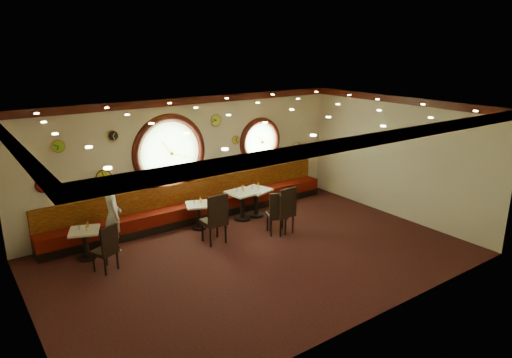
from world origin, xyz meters
name	(u,v)px	position (x,y,z in m)	size (l,w,h in m)	color
floor	(258,257)	(0.00, 0.00, 0.00)	(9.00, 6.00, 0.00)	black
ceiling	(259,111)	(0.00, 0.00, 3.20)	(9.00, 6.00, 0.02)	gold
wall_back	(191,159)	(0.00, 3.00, 1.60)	(9.00, 0.02, 3.20)	beige
wall_front	(370,234)	(0.00, -3.00, 1.60)	(9.00, 0.02, 3.20)	beige
wall_left	(21,238)	(-4.50, 0.00, 1.60)	(0.02, 6.00, 3.20)	beige
wall_right	(397,157)	(4.50, 0.00, 1.60)	(0.02, 6.00, 3.20)	beige
molding_back	(190,101)	(0.00, 2.95, 3.11)	(9.00, 0.10, 0.18)	#3A100A
molding_front	(374,139)	(0.00, -2.95, 3.11)	(9.00, 0.10, 0.18)	#3A100A
molding_left	(10,142)	(-4.45, 0.00, 3.11)	(0.10, 6.00, 0.18)	#3A100A
molding_right	(401,100)	(4.45, 0.00, 3.11)	(0.10, 6.00, 0.18)	#3A100A
banquette_base	(198,216)	(0.00, 2.72, 0.10)	(8.00, 0.55, 0.20)	black
banquette_seat	(198,207)	(0.00, 2.72, 0.35)	(8.00, 0.55, 0.30)	#590E07
banquette_back	(194,191)	(0.00, 2.94, 0.75)	(8.00, 0.10, 0.55)	#611107
porthole_left_glass	(170,153)	(-0.60, 3.00, 1.85)	(1.66, 1.66, 0.02)	#98CE7B
porthole_left_frame	(170,153)	(-0.60, 2.98, 1.85)	(1.98, 1.98, 0.18)	#3A100A
porthole_left_ring	(170,153)	(-0.60, 2.95, 1.85)	(1.61, 1.61, 0.03)	gold
porthole_right_glass	(260,141)	(2.20, 3.00, 1.80)	(1.10, 1.10, 0.02)	#98CE7B
porthole_right_frame	(260,141)	(2.20, 2.98, 1.80)	(1.38, 1.38, 0.18)	#3A100A
porthole_right_ring	(261,142)	(2.20, 2.95, 1.80)	(1.09, 1.09, 0.03)	gold
wall_clock_0	(220,169)	(0.85, 2.96, 1.20)	(0.24, 0.24, 0.03)	red
wall_clock_1	(122,187)	(-1.90, 2.96, 1.20)	(0.20, 0.20, 0.03)	white
wall_clock_2	(104,177)	(-2.30, 2.96, 1.50)	(0.36, 0.36, 0.03)	yellow
wall_clock_3	(216,120)	(0.75, 2.96, 2.55)	(0.30, 0.30, 0.03)	#B0E347
wall_clock_4	(113,136)	(-2.00, 2.96, 2.45)	(0.24, 0.24, 0.03)	black
wall_clock_5	(58,146)	(-3.20, 2.96, 2.35)	(0.26, 0.26, 0.03)	#76BE26
wall_clock_6	(43,185)	(-3.60, 2.96, 1.55)	(0.32, 0.32, 0.03)	#B31113
wall_clock_7	(296,148)	(3.55, 2.96, 1.45)	(0.34, 0.34, 0.03)	white
wall_clock_8	(235,140)	(1.35, 2.96, 1.95)	(0.22, 0.22, 0.03)	#C8CB43
table_a	(85,241)	(-3.07, 2.10, 0.42)	(0.79, 0.79, 0.67)	black
table_b	(199,213)	(-0.27, 2.18, 0.41)	(0.77, 0.77, 0.65)	black
table_c	(242,202)	(0.96, 2.06, 0.49)	(0.76, 0.76, 0.77)	black
table_d	(256,199)	(1.40, 2.06, 0.48)	(0.86, 0.86, 0.76)	black
chair_a	(107,245)	(-2.86, 1.24, 0.57)	(0.56, 0.56, 0.62)	black
chair_b	(216,216)	(-0.38, 1.14, 0.69)	(0.52, 0.52, 0.75)	black
chair_c	(278,210)	(1.11, 0.74, 0.62)	(0.60, 0.60, 0.68)	black
chair_d	(285,208)	(1.27, 0.67, 0.68)	(0.51, 0.51, 0.74)	black
condiment_a_salt	(79,227)	(-3.15, 2.18, 0.72)	(0.04, 0.04, 0.10)	silver
condiment_b_salt	(194,203)	(-0.37, 2.21, 0.70)	(0.03, 0.03, 0.09)	silver
condiment_c_salt	(237,190)	(0.85, 2.14, 0.82)	(0.04, 0.04, 0.10)	silver
condiment_d_salt	(252,188)	(1.31, 2.10, 0.81)	(0.04, 0.04, 0.11)	silver
condiment_a_pepper	(86,228)	(-3.04, 2.02, 0.72)	(0.04, 0.04, 0.10)	silver
condiment_b_pepper	(198,202)	(-0.26, 2.20, 0.70)	(0.03, 0.03, 0.09)	silver
condiment_c_pepper	(243,190)	(0.99, 2.04, 0.82)	(0.04, 0.04, 0.10)	#BCBDC1
condiment_d_pepper	(259,187)	(1.48, 2.03, 0.81)	(0.04, 0.04, 0.11)	silver
condiment_a_bottle	(88,224)	(-2.95, 2.22, 0.74)	(0.04, 0.04, 0.14)	gold
condiment_b_bottle	(200,200)	(-0.19, 2.21, 0.73)	(0.05, 0.05, 0.16)	yellow
condiment_c_bottle	(243,188)	(1.04, 2.16, 0.84)	(0.04, 0.04, 0.14)	yellow
condiment_d_bottle	(258,185)	(1.54, 2.15, 0.83)	(0.04, 0.04, 0.14)	yellow
waiter	(113,216)	(-2.40, 2.20, 0.81)	(0.59, 0.39, 1.62)	white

